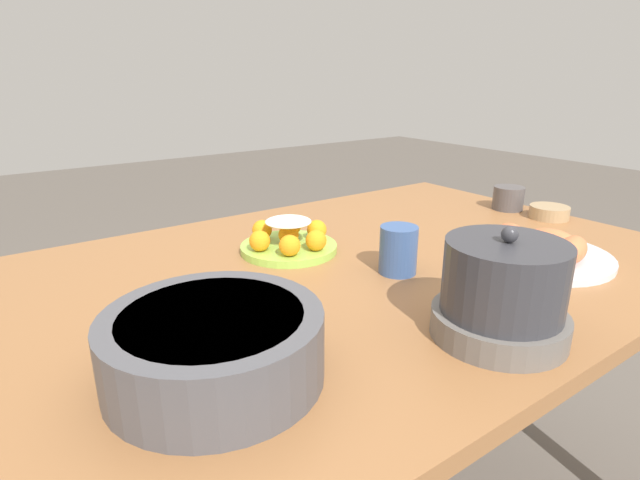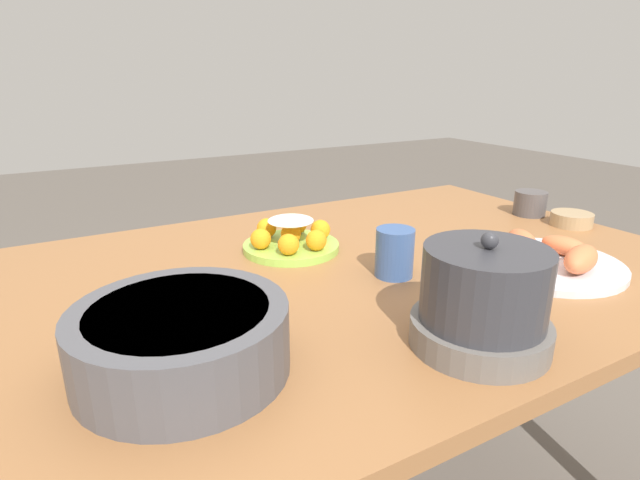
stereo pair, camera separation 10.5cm
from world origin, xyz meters
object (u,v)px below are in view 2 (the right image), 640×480
sauce_bowl (572,219)px  seafood_platter (545,258)px  cup_near (530,203)px  cup_far (395,253)px  cake_plate (291,239)px  warming_pot (483,301)px  serving_bowl (181,337)px  dining_table (350,306)px

sauce_bowl → seafood_platter: seafood_platter is taller
sauce_bowl → cup_near: size_ratio=1.20×
seafood_platter → cup_far: cup_far is taller
seafood_platter → cup_near: bearing=-137.1°
cake_plate → sauce_bowl: size_ratio=2.07×
cup_far → warming_pot: 0.28m
cake_plate → cup_near: cake_plate is taller
sauce_bowl → cup_near: bearing=-85.1°
sauce_bowl → cup_near: cup_near is taller
sauce_bowl → serving_bowl: bearing=9.0°
serving_bowl → sauce_bowl: serving_bowl is taller
serving_bowl → seafood_platter: bearing=-179.4°
dining_table → cup_far: 0.17m
cup_far → serving_bowl: bearing=15.6°
dining_table → warming_pot: size_ratio=7.23×
serving_bowl → cup_far: cup_far is taller
cake_plate → warming_pot: bearing=96.4°
sauce_bowl → warming_pot: size_ratio=0.51×
cake_plate → seafood_platter: cake_plate is taller
cake_plate → cup_far: size_ratio=2.24×
seafood_platter → dining_table: bearing=-30.5°
cake_plate → cup_far: (-0.11, 0.23, 0.02)m
dining_table → cake_plate: cake_plate is taller
sauce_bowl → warming_pot: (0.66, 0.31, 0.05)m
serving_bowl → cup_near: size_ratio=3.30×
cup_near → cup_far: size_ratio=0.90×
dining_table → cup_near: bearing=-172.8°
cup_far → seafood_platter: bearing=158.3°
dining_table → cup_near: 0.66m
seafood_platter → cup_near: 0.41m
cup_far → cup_near: bearing=-164.6°
cake_plate → cup_far: cup_far is taller
cake_plate → seafood_platter: bearing=139.4°
cake_plate → sauce_bowl: (-0.71, 0.19, -0.01)m
seafood_platter → cup_far: (0.29, -0.12, 0.03)m
cake_plate → serving_bowl: bearing=46.5°
serving_bowl → warming_pot: 0.42m
cake_plate → warming_pot: 0.50m
cake_plate → cup_near: (-0.70, 0.06, 0.01)m
cup_near → warming_pot: warming_pot is taller
cake_plate → seafood_platter: 0.53m
cup_near → cup_far: (0.59, 0.16, 0.01)m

